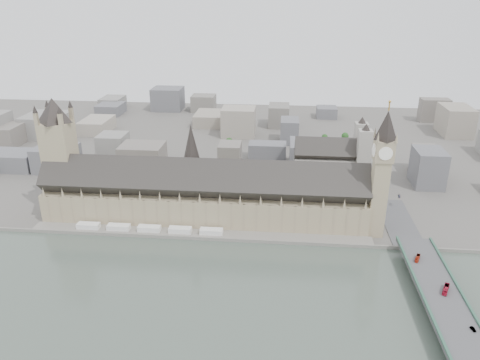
# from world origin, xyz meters

# --- Properties ---
(ground) EXTENTS (900.00, 900.00, 0.00)m
(ground) POSITION_xyz_m (0.00, 0.00, 0.00)
(ground) COLOR #595651
(ground) RESTS_ON ground
(embankment_wall) EXTENTS (600.00, 1.50, 3.00)m
(embankment_wall) POSITION_xyz_m (0.00, -15.00, 1.50)
(embankment_wall) COLOR slate
(embankment_wall) RESTS_ON ground
(river_terrace) EXTENTS (270.00, 15.00, 2.00)m
(river_terrace) POSITION_xyz_m (0.00, -7.50, 1.00)
(river_terrace) COLOR slate
(river_terrace) RESTS_ON ground
(terrace_tents) EXTENTS (118.00, 7.00, 4.00)m
(terrace_tents) POSITION_xyz_m (-40.00, -7.00, 4.00)
(terrace_tents) COLOR white
(terrace_tents) RESTS_ON river_terrace
(palace_of_westminster) EXTENTS (265.00, 40.73, 55.44)m
(palace_of_westminster) POSITION_xyz_m (0.00, 19.70, 22.71)
(palace_of_westminster) COLOR tan
(palace_of_westminster) RESTS_ON ground
(elizabeth_tower) EXTENTS (17.00, 17.00, 107.50)m
(elizabeth_tower) POSITION_xyz_m (138.00, 8.00, 58.09)
(elizabeth_tower) COLOR tan
(elizabeth_tower) RESTS_ON ground
(victoria_tower) EXTENTS (30.00, 30.00, 100.00)m
(victoria_tower) POSITION_xyz_m (-122.00, 26.00, 55.20)
(victoria_tower) COLOR tan
(victoria_tower) RESTS_ON ground
(central_tower) EXTENTS (13.00, 13.00, 48.00)m
(central_tower) POSITION_xyz_m (-10.00, 26.00, 57.92)
(central_tower) COLOR tan
(central_tower) RESTS_ON ground
(westminster_bridge) EXTENTS (25.00, 325.00, 10.25)m
(westminster_bridge) POSITION_xyz_m (162.00, -87.50, 5.12)
(westminster_bridge) COLOR #474749
(westminster_bridge) RESTS_ON ground
(bridge_parapets) EXTENTS (25.00, 235.00, 1.15)m
(bridge_parapets) POSITION_xyz_m (162.00, -132.00, 10.82)
(bridge_parapets) COLOR #345F4B
(bridge_parapets) RESTS_ON westminster_bridge
(westminster_abbey) EXTENTS (68.00, 36.00, 64.00)m
(westminster_abbey) POSITION_xyz_m (110.92, 95.00, 25.08)
(westminster_abbey) COLOR gray
(westminster_abbey) RESTS_ON ground
(city_skyline_inland) EXTENTS (720.00, 360.00, 38.00)m
(city_skyline_inland) POSITION_xyz_m (0.00, 245.00, 19.00)
(city_skyline_inland) COLOR gray
(city_skyline_inland) RESTS_ON ground
(park_trees) EXTENTS (110.00, 30.00, 15.00)m
(park_trees) POSITION_xyz_m (-10.00, 60.00, 7.50)
(park_trees) COLOR #204A1A
(park_trees) RESTS_ON ground
(red_bus_north) EXTENTS (5.70, 9.65, 2.65)m
(red_bus_north) POSITION_xyz_m (157.19, -45.08, 11.58)
(red_bus_north) COLOR red
(red_bus_north) RESTS_ON westminster_bridge
(red_bus_south) EXTENTS (7.34, 11.69, 3.24)m
(red_bus_south) POSITION_xyz_m (165.06, -80.31, 11.87)
(red_bus_south) COLOR #AF152E
(red_bus_south) RESTS_ON westminster_bridge
(car_silver) EXTENTS (2.37, 4.37, 1.37)m
(car_silver) POSITION_xyz_m (168.94, -114.96, 10.93)
(car_silver) COLOR gray
(car_silver) RESTS_ON westminster_bridge
(car_approach) EXTENTS (2.68, 5.38, 1.50)m
(car_approach) POSITION_xyz_m (167.71, 60.00, 11.00)
(car_approach) COLOR gray
(car_approach) RESTS_ON westminster_bridge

